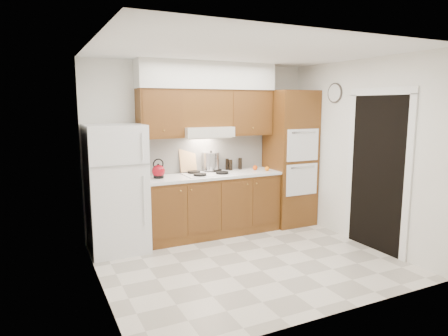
% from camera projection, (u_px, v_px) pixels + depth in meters
% --- Properties ---
extents(floor, '(3.60, 3.60, 0.00)m').
position_uv_depth(floor, '(248.00, 261.00, 5.10)').
color(floor, beige).
rests_on(floor, ground).
extents(ceiling, '(3.60, 3.60, 0.00)m').
position_uv_depth(ceiling, '(250.00, 51.00, 4.69)').
color(ceiling, white).
rests_on(ceiling, wall_back).
extents(wall_back, '(3.60, 0.02, 2.60)m').
position_uv_depth(wall_back, '(202.00, 148.00, 6.22)').
color(wall_back, white).
rests_on(wall_back, floor).
extents(wall_left, '(0.02, 3.00, 2.60)m').
position_uv_depth(wall_left, '(97.00, 171.00, 4.11)').
color(wall_left, white).
rests_on(wall_left, floor).
extents(wall_right, '(0.02, 3.00, 2.60)m').
position_uv_depth(wall_right, '(360.00, 153.00, 5.67)').
color(wall_right, white).
rests_on(wall_right, floor).
extents(fridge, '(0.75, 0.72, 1.72)m').
position_uv_depth(fridge, '(116.00, 189.00, 5.37)').
color(fridge, white).
rests_on(fridge, floor).
extents(base_cabinets, '(2.11, 0.60, 0.90)m').
position_uv_depth(base_cabinets, '(211.00, 205.00, 6.10)').
color(base_cabinets, brown).
rests_on(base_cabinets, floor).
extents(countertop, '(2.13, 0.62, 0.04)m').
position_uv_depth(countertop, '(212.00, 175.00, 6.02)').
color(countertop, white).
rests_on(countertop, base_cabinets).
extents(backsplash, '(2.11, 0.03, 0.56)m').
position_uv_depth(backsplash, '(204.00, 154.00, 6.23)').
color(backsplash, white).
rests_on(backsplash, countertop).
extents(oven_cabinet, '(0.70, 0.65, 2.20)m').
position_uv_depth(oven_cabinet, '(290.00, 158.00, 6.59)').
color(oven_cabinet, brown).
rests_on(oven_cabinet, floor).
extents(upper_cab_left, '(0.63, 0.33, 0.70)m').
position_uv_depth(upper_cab_left, '(160.00, 114.00, 5.68)').
color(upper_cab_left, brown).
rests_on(upper_cab_left, wall_back).
extents(upper_cab_right, '(0.73, 0.33, 0.70)m').
position_uv_depth(upper_cab_right, '(247.00, 113.00, 6.30)').
color(upper_cab_right, brown).
rests_on(upper_cab_right, wall_back).
extents(range_hood, '(0.75, 0.45, 0.15)m').
position_uv_depth(range_hood, '(206.00, 132.00, 5.97)').
color(range_hood, silver).
rests_on(range_hood, wall_back).
extents(upper_cab_over_hood, '(0.75, 0.33, 0.55)m').
position_uv_depth(upper_cab_over_hood, '(204.00, 108.00, 5.97)').
color(upper_cab_over_hood, brown).
rests_on(upper_cab_over_hood, range_hood).
extents(soffit, '(2.13, 0.36, 0.40)m').
position_uv_depth(soffit, '(207.00, 76.00, 5.90)').
color(soffit, silver).
rests_on(soffit, wall_back).
extents(cooktop, '(0.74, 0.50, 0.01)m').
position_uv_depth(cooktop, '(208.00, 174.00, 6.01)').
color(cooktop, white).
rests_on(cooktop, countertop).
extents(doorway, '(0.02, 0.90, 2.10)m').
position_uv_depth(doorway, '(377.00, 174.00, 5.39)').
color(doorway, black).
rests_on(doorway, floor).
extents(wall_clock, '(0.02, 0.30, 0.30)m').
position_uv_depth(wall_clock, '(335.00, 93.00, 6.02)').
color(wall_clock, '#3F3833').
rests_on(wall_clock, wall_right).
extents(kettle, '(0.21, 0.21, 0.19)m').
position_uv_depth(kettle, '(158.00, 171.00, 5.66)').
color(kettle, maroon).
rests_on(kettle, countertop).
extents(cutting_board, '(0.27, 0.11, 0.35)m').
position_uv_depth(cutting_board, '(188.00, 160.00, 6.09)').
color(cutting_board, tan).
rests_on(cutting_board, countertop).
extents(stock_pot, '(0.27, 0.27, 0.27)m').
position_uv_depth(stock_pot, '(211.00, 161.00, 6.20)').
color(stock_pot, '#AAA9AE').
rests_on(stock_pot, cooktop).
extents(condiment_a, '(0.06, 0.06, 0.18)m').
position_uv_depth(condiment_a, '(227.00, 164.00, 6.40)').
color(condiment_a, black).
rests_on(condiment_a, countertop).
extents(condiment_b, '(0.07, 0.07, 0.19)m').
position_uv_depth(condiment_b, '(240.00, 164.00, 6.45)').
color(condiment_b, black).
rests_on(condiment_b, countertop).
extents(condiment_c, '(0.08, 0.08, 0.17)m').
position_uv_depth(condiment_c, '(231.00, 165.00, 6.36)').
color(condiment_c, black).
rests_on(condiment_c, countertop).
extents(orange_near, '(0.07, 0.07, 0.07)m').
position_uv_depth(orange_near, '(267.00, 169.00, 6.30)').
color(orange_near, orange).
rests_on(orange_near, countertop).
extents(orange_far, '(0.09, 0.09, 0.08)m').
position_uv_depth(orange_far, '(255.00, 168.00, 6.38)').
color(orange_far, '#DC510B').
rests_on(orange_far, countertop).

